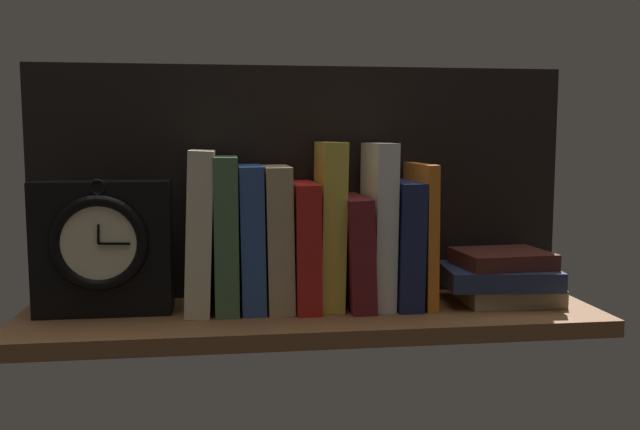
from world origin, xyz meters
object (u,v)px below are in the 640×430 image
object	(u,v)px
book_orange_pandolfini	(420,233)
book_cream_twain	(200,231)
book_green_romantic	(226,233)
book_red_requiem	(304,245)
book_navy_bierce	(401,242)
framed_clock	(103,247)
book_yellow_seinlanguage	(329,224)
book_white_catcher	(378,224)
book_stack_side	(502,277)
book_blue_modern	(252,237)
book_tan_shortstories	(278,237)
book_maroon_dawkins	(354,251)

from	to	relation	value
book_orange_pandolfini	book_cream_twain	bearing A→B (deg)	180.00
book_green_romantic	book_red_requiem	xyz separation A→B (cm)	(12.04, 0.00, -2.05)
book_navy_bierce	book_orange_pandolfini	xyz separation A→B (cm)	(3.07, 0.00, 1.38)
book_red_requiem	framed_clock	distance (cm)	30.38
book_green_romantic	book_orange_pandolfini	size ratio (longest dim) A/B	1.05
book_yellow_seinlanguage	book_white_catcher	world-z (taller)	book_yellow_seinlanguage
book_navy_bierce	book_stack_side	world-z (taller)	book_navy_bierce
book_white_catcher	book_orange_pandolfini	distance (cm)	7.11
book_cream_twain	book_orange_pandolfini	world-z (taller)	book_cream_twain
book_white_catcher	book_navy_bierce	xyz separation A→B (cm)	(3.85, 0.00, -3.00)
book_red_requiem	book_orange_pandolfini	distance (cm)	18.77
book_cream_twain	book_white_catcher	world-z (taller)	book_white_catcher
book_green_romantic	framed_clock	xyz separation A→B (cm)	(-18.32, -1.02, -1.59)
book_stack_side	book_green_romantic	bearing A→B (deg)	177.82
book_cream_twain	book_orange_pandolfini	xyz separation A→B (cm)	(34.70, 0.00, -1.10)
book_blue_modern	book_tan_shortstories	size ratio (longest dim) A/B	1.01
book_green_romantic	book_red_requiem	bearing A→B (deg)	0.00
book_stack_side	book_white_catcher	bearing A→B (deg)	175.25
book_yellow_seinlanguage	book_navy_bierce	distance (cm)	12.07
book_blue_modern	framed_clock	size ratio (longest dim) A/B	1.08
book_cream_twain	book_navy_bierce	xyz separation A→B (cm)	(31.63, 0.00, -2.48)
book_red_requiem	book_white_catcher	xyz separation A→B (cm)	(11.80, 0.00, 3.05)
book_orange_pandolfini	book_stack_side	xyz separation A→B (cm)	(13.26, -1.67, -7.11)
book_white_catcher	book_cream_twain	bearing A→B (deg)	180.00
framed_clock	book_orange_pandolfini	bearing A→B (deg)	1.19
book_blue_modern	book_orange_pandolfini	bearing A→B (deg)	0.00
book_blue_modern	book_navy_bierce	world-z (taller)	book_blue_modern
book_green_romantic	book_yellow_seinlanguage	xyz separation A→B (cm)	(16.02, 0.00, 1.09)
book_yellow_seinlanguage	book_stack_side	xyz separation A→B (cm)	(28.00, -1.67, -8.81)
book_stack_side	book_yellow_seinlanguage	bearing A→B (deg)	176.58
book_tan_shortstories	book_yellow_seinlanguage	world-z (taller)	book_yellow_seinlanguage
book_red_requiem	framed_clock	size ratio (longest dim) A/B	0.95
book_orange_pandolfini	book_green_romantic	bearing A→B (deg)	180.00
book_white_catcher	book_red_requiem	bearing A→B (deg)	180.00
book_maroon_dawkins	book_red_requiem	bearing A→B (deg)	180.00
book_cream_twain	book_blue_modern	size ratio (longest dim) A/B	1.11
book_cream_twain	book_green_romantic	bearing A→B (deg)	0.00
book_yellow_seinlanguage	book_maroon_dawkins	world-z (taller)	book_yellow_seinlanguage
book_white_catcher	book_orange_pandolfini	world-z (taller)	book_white_catcher
book_red_requiem	book_tan_shortstories	bearing A→B (deg)	180.00
book_stack_side	book_maroon_dawkins	bearing A→B (deg)	176.01
book_white_catcher	book_navy_bierce	size ratio (longest dim) A/B	1.31
book_yellow_seinlanguage	book_cream_twain	bearing A→B (deg)	180.00
book_orange_pandolfini	book_yellow_seinlanguage	bearing A→B (deg)	180.00
book_red_requiem	book_navy_bierce	world-z (taller)	book_navy_bierce
book_tan_shortstories	book_red_requiem	xyz separation A→B (cm)	(4.11, 0.00, -1.30)
book_maroon_dawkins	book_orange_pandolfini	xyz separation A→B (cm)	(10.73, 0.00, 2.55)
book_green_romantic	book_white_catcher	bearing A→B (deg)	0.00
book_cream_twain	book_navy_bierce	world-z (taller)	book_cream_twain
book_tan_shortstories	book_orange_pandolfini	xyz separation A→B (cm)	(22.83, 0.00, 0.14)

